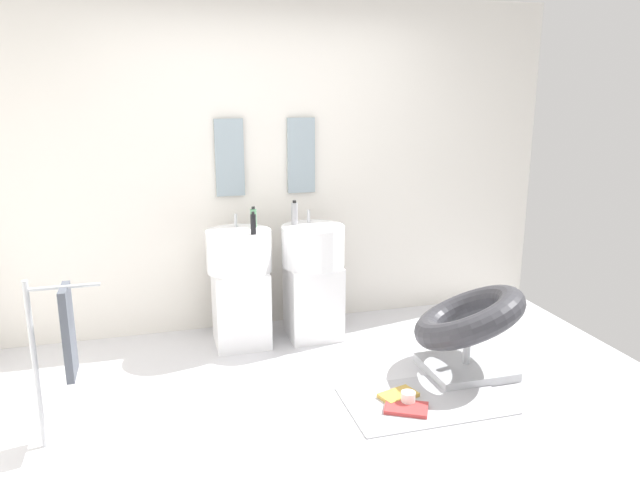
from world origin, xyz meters
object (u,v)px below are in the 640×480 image
object	(u,v)px
soap_bottle_grey	(295,213)
soap_bottle_black	(253,224)
lounge_chair	(468,324)
towel_rack	(63,336)
soap_bottle_green	(253,218)
pedestal_sink_right	(313,277)
magazine_red	(406,408)
pedestal_sink_left	(240,283)
magazine_ochre	(398,395)
coffee_mug	(408,399)

from	to	relation	value
soap_bottle_grey	soap_bottle_black	size ratio (longest dim) A/B	1.15
lounge_chair	towel_rack	size ratio (longest dim) A/B	1.15
soap_bottle_green	pedestal_sink_right	bearing A→B (deg)	-8.82
magazine_red	soap_bottle_green	size ratio (longest dim) A/B	1.60
pedestal_sink_right	towel_rack	world-z (taller)	pedestal_sink_right
pedestal_sink_right	lounge_chair	xyz separation A→B (m)	(0.85, -0.89, -0.13)
pedestal_sink_left	magazine_ochre	xyz separation A→B (m)	(0.82, -1.12, -0.46)
soap_bottle_black	soap_bottle_grey	bearing A→B (deg)	32.56
coffee_mug	soap_bottle_grey	size ratio (longest dim) A/B	0.47
soap_bottle_grey	magazine_red	bearing A→B (deg)	-75.14
pedestal_sink_left	soap_bottle_grey	world-z (taller)	soap_bottle_grey
pedestal_sink_right	coffee_mug	xyz separation A→B (m)	(0.27, -1.23, -0.43)
pedestal_sink_right	magazine_red	bearing A→B (deg)	-79.39
soap_bottle_grey	pedestal_sink_left	bearing A→B (deg)	-168.99
pedestal_sink_right	towel_rack	xyz separation A→B (m)	(-1.66, -1.08, 0.15)
towel_rack	magazine_ochre	world-z (taller)	towel_rack
lounge_chair	towel_rack	distance (m)	2.53
coffee_mug	soap_bottle_black	xyz separation A→B (m)	(-0.75, 1.09, 0.91)
towel_rack	coffee_mug	bearing A→B (deg)	-4.24
pedestal_sink_right	soap_bottle_grey	size ratio (longest dim) A/B	5.25
lounge_chair	soap_bottle_black	xyz separation A→B (m)	(-1.33, 0.75, 0.61)
magazine_red	soap_bottle_grey	distance (m)	1.70
pedestal_sink_left	towel_rack	world-z (taller)	pedestal_sink_left
magazine_red	magazine_ochre	distance (m)	0.16
soap_bottle_green	pedestal_sink_left	bearing A→B (deg)	-151.37
lounge_chair	soap_bottle_grey	bearing A→B (deg)	134.91
lounge_chair	coffee_mug	xyz separation A→B (m)	(-0.58, -0.34, -0.30)
pedestal_sink_right	magazine_ochre	xyz separation A→B (m)	(0.25, -1.12, -0.46)
pedestal_sink_right	magazine_ochre	world-z (taller)	pedestal_sink_right
pedestal_sink_left	lounge_chair	xyz separation A→B (m)	(1.42, -0.89, -0.13)
soap_bottle_green	soap_bottle_black	distance (m)	0.21
soap_bottle_green	soap_bottle_black	world-z (taller)	soap_bottle_black
soap_bottle_green	soap_bottle_grey	bearing A→B (deg)	3.22
towel_rack	soap_bottle_grey	distance (m)	1.96
pedestal_sink_right	magazine_ochre	distance (m)	1.24
coffee_mug	pedestal_sink_left	bearing A→B (deg)	124.47
pedestal_sink_left	magazine_ochre	size ratio (longest dim) A/B	4.18
magazine_ochre	lounge_chair	bearing A→B (deg)	4.07
lounge_chair	magazine_ochre	size ratio (longest dim) A/B	4.61
magazine_ochre	magazine_red	bearing A→B (deg)	-112.02
towel_rack	soap_bottle_grey	world-z (taller)	soap_bottle_grey
coffee_mug	pedestal_sink_right	bearing A→B (deg)	102.60
magazine_red	magazine_ochre	xyz separation A→B (m)	(0.01, 0.16, 0.00)
pedestal_sink_left	magazine_ochre	distance (m)	1.46
magazine_ochre	soap_bottle_black	world-z (taller)	soap_bottle_black
magazine_ochre	towel_rack	bearing A→B (deg)	161.97
coffee_mug	soap_bottle_black	bearing A→B (deg)	124.75
pedestal_sink_left	soap_bottle_black	xyz separation A→B (m)	(0.09, -0.14, 0.48)
magazine_ochre	soap_bottle_black	xyz separation A→B (m)	(-0.73, 0.98, 0.94)
pedestal_sink_left	pedestal_sink_right	distance (m)	0.57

